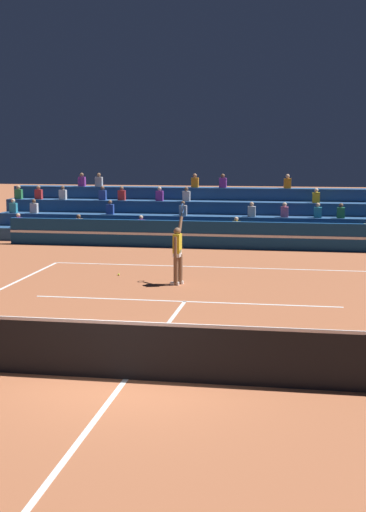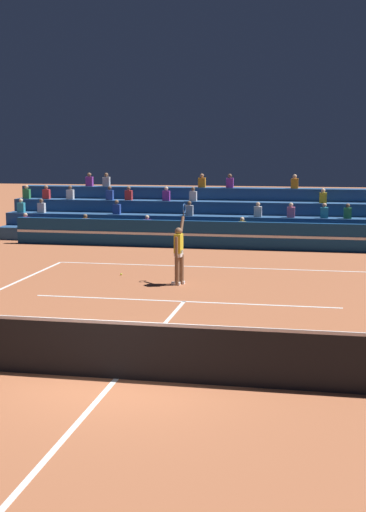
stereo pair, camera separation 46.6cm
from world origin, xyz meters
The scene contains 7 objects.
ground_plane centered at (0.00, 0.00, 0.00)m, with size 120.00×120.00×0.00m, color #AD603D.
court_lines centered at (0.00, 0.00, 0.00)m, with size 11.10×23.90×0.01m.
tennis_net centered at (0.00, 0.00, 0.54)m, with size 12.00×0.10×1.10m.
sponsor_banner_wall centered at (0.00, 16.29, 0.55)m, with size 18.00×0.26×1.10m.
bleacher_stand centered at (0.00, 19.46, 0.84)m, with size 20.74×3.80×2.83m.
tennis_player centered at (-0.59, 8.72, 0.99)m, with size 0.36×1.17×2.43m.
tennis_ball centered at (-2.70, 9.84, 0.03)m, with size 0.07×0.07×0.07m, color #C6DB33.
Camera 2 is at (3.46, -11.73, 4.12)m, focal length 50.00 mm.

